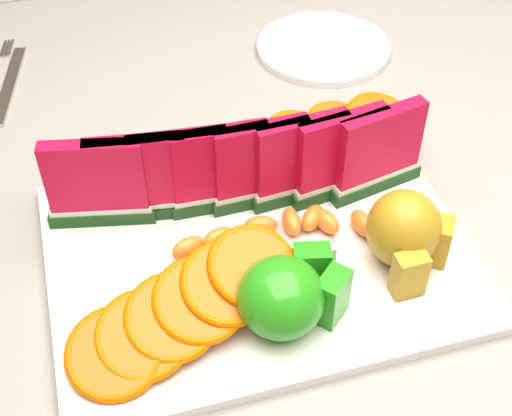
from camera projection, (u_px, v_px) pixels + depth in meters
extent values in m
cube|color=#553324|center=(310.00, 200.00, 0.79)|extent=(1.40, 0.90, 0.03)
cube|color=gray|center=(311.00, 187.00, 0.77)|extent=(1.52, 1.02, 0.01)
cube|color=gray|center=(208.00, 31.00, 1.19)|extent=(1.52, 0.01, 0.20)
cube|color=silver|center=(259.00, 254.00, 0.69)|extent=(0.40, 0.30, 0.01)
ellipsoid|color=#359218|center=(281.00, 297.00, 0.60)|extent=(0.10, 0.10, 0.07)
cube|color=#359218|center=(332.00, 297.00, 0.61)|extent=(0.04, 0.04, 0.05)
cube|color=beige|center=(339.00, 295.00, 0.62)|extent=(0.03, 0.02, 0.05)
cube|color=#359218|center=(311.00, 269.00, 0.64)|extent=(0.04, 0.03, 0.05)
cube|color=beige|center=(317.00, 268.00, 0.64)|extent=(0.03, 0.01, 0.05)
ellipsoid|color=#9E820B|center=(403.00, 229.00, 0.65)|extent=(0.09, 0.09, 0.08)
cube|color=#9E820B|center=(409.00, 274.00, 0.63)|extent=(0.03, 0.02, 0.05)
cube|color=#9E820B|center=(440.00, 241.00, 0.66)|extent=(0.03, 0.03, 0.05)
cylinder|color=silver|center=(323.00, 48.00, 0.96)|extent=(0.19, 0.19, 0.01)
cube|color=silver|center=(10.00, 85.00, 0.90)|extent=(0.05, 0.17, 0.00)
cube|color=silver|center=(3.00, 49.00, 0.96)|extent=(0.01, 0.04, 0.00)
cube|color=silver|center=(7.00, 49.00, 0.97)|extent=(0.01, 0.04, 0.00)
cube|color=silver|center=(11.00, 48.00, 0.97)|extent=(0.01, 0.04, 0.00)
cube|color=#0F3513|center=(103.00, 215.00, 0.71)|extent=(0.11, 0.04, 0.01)
cube|color=silver|center=(101.00, 207.00, 0.70)|extent=(0.10, 0.04, 0.01)
cube|color=#B40425|center=(95.00, 176.00, 0.68)|extent=(0.10, 0.04, 0.08)
cube|color=#0F3513|center=(143.00, 210.00, 0.72)|extent=(0.11, 0.04, 0.01)
cube|color=silver|center=(142.00, 203.00, 0.71)|extent=(0.10, 0.03, 0.01)
cube|color=#B40425|center=(137.00, 171.00, 0.68)|extent=(0.10, 0.03, 0.08)
cube|color=#0F3513|center=(183.00, 205.00, 0.72)|extent=(0.11, 0.03, 0.01)
cube|color=silver|center=(182.00, 198.00, 0.71)|extent=(0.10, 0.03, 0.01)
cube|color=#B40425|center=(179.00, 166.00, 0.69)|extent=(0.10, 0.02, 0.08)
cube|color=#0F3513|center=(222.00, 200.00, 0.73)|extent=(0.11, 0.02, 0.01)
cube|color=silver|center=(222.00, 193.00, 0.72)|extent=(0.10, 0.02, 0.01)
cube|color=#B40425|center=(221.00, 162.00, 0.69)|extent=(0.10, 0.02, 0.08)
cube|color=#0F3513|center=(261.00, 196.00, 0.73)|extent=(0.11, 0.02, 0.01)
cube|color=silver|center=(261.00, 189.00, 0.72)|extent=(0.10, 0.02, 0.01)
cube|color=#B40425|center=(261.00, 157.00, 0.70)|extent=(0.10, 0.02, 0.08)
cube|color=#0F3513|center=(299.00, 191.00, 0.74)|extent=(0.11, 0.03, 0.01)
cube|color=silver|center=(300.00, 184.00, 0.73)|extent=(0.10, 0.03, 0.01)
cube|color=#B40425|center=(302.00, 152.00, 0.70)|extent=(0.10, 0.02, 0.08)
cube|color=#0F3513|center=(337.00, 187.00, 0.74)|extent=(0.11, 0.04, 0.01)
cube|color=silver|center=(338.00, 180.00, 0.73)|extent=(0.10, 0.03, 0.01)
cube|color=#B40425|center=(341.00, 148.00, 0.71)|extent=(0.10, 0.03, 0.08)
cube|color=#0F3513|center=(374.00, 182.00, 0.75)|extent=(0.11, 0.04, 0.01)
cube|color=silver|center=(375.00, 175.00, 0.74)|extent=(0.10, 0.04, 0.01)
cube|color=#B40425|center=(380.00, 144.00, 0.71)|extent=(0.10, 0.04, 0.08)
cylinder|color=orange|center=(114.00, 353.00, 0.58)|extent=(0.09, 0.09, 0.03)
torus|color=#C55D00|center=(114.00, 353.00, 0.58)|extent=(0.10, 0.10, 0.04)
cylinder|color=orange|center=(143.00, 335.00, 0.59)|extent=(0.08, 0.08, 0.03)
torus|color=#C55D00|center=(143.00, 335.00, 0.59)|extent=(0.09, 0.09, 0.04)
cylinder|color=orange|center=(172.00, 317.00, 0.60)|extent=(0.08, 0.07, 0.03)
torus|color=#C55D00|center=(172.00, 317.00, 0.60)|extent=(0.09, 0.08, 0.04)
cylinder|color=orange|center=(200.00, 300.00, 0.61)|extent=(0.08, 0.08, 0.03)
torus|color=#C55D00|center=(200.00, 300.00, 0.61)|extent=(0.09, 0.09, 0.04)
cylinder|color=orange|center=(227.00, 283.00, 0.61)|extent=(0.09, 0.09, 0.03)
torus|color=#C55D00|center=(227.00, 283.00, 0.61)|extent=(0.10, 0.10, 0.04)
cylinder|color=orange|center=(253.00, 267.00, 0.62)|extent=(0.10, 0.09, 0.03)
torus|color=#C55D00|center=(253.00, 267.00, 0.62)|extent=(0.11, 0.11, 0.04)
cylinder|color=orange|center=(121.00, 180.00, 0.74)|extent=(0.07, 0.07, 0.03)
torus|color=#C55D00|center=(121.00, 180.00, 0.74)|extent=(0.08, 0.08, 0.03)
cylinder|color=orange|center=(167.00, 170.00, 0.75)|extent=(0.08, 0.08, 0.03)
torus|color=#C55D00|center=(167.00, 170.00, 0.75)|extent=(0.09, 0.09, 0.03)
cylinder|color=orange|center=(211.00, 159.00, 0.75)|extent=(0.08, 0.08, 0.03)
torus|color=#C55D00|center=(211.00, 159.00, 0.75)|extent=(0.09, 0.09, 0.03)
cylinder|color=orange|center=(255.00, 149.00, 0.76)|extent=(0.09, 0.09, 0.03)
torus|color=#C55D00|center=(255.00, 149.00, 0.76)|extent=(0.10, 0.10, 0.03)
cylinder|color=orange|center=(297.00, 139.00, 0.77)|extent=(0.09, 0.09, 0.03)
torus|color=#C55D00|center=(297.00, 139.00, 0.77)|extent=(0.10, 0.10, 0.03)
cylinder|color=orange|center=(339.00, 129.00, 0.78)|extent=(0.09, 0.09, 0.03)
torus|color=#C55D00|center=(339.00, 129.00, 0.78)|extent=(0.11, 0.11, 0.03)
cylinder|color=orange|center=(380.00, 120.00, 0.78)|extent=(0.10, 0.10, 0.03)
torus|color=#C55D00|center=(380.00, 120.00, 0.78)|extent=(0.11, 0.11, 0.03)
ellipsoid|color=orange|center=(188.00, 248.00, 0.67)|extent=(0.04, 0.03, 0.02)
ellipsoid|color=orange|center=(208.00, 260.00, 0.66)|extent=(0.04, 0.03, 0.02)
ellipsoid|color=orange|center=(218.00, 238.00, 0.68)|extent=(0.04, 0.03, 0.02)
ellipsoid|color=orange|center=(255.00, 235.00, 0.68)|extent=(0.03, 0.04, 0.02)
ellipsoid|color=orange|center=(260.00, 226.00, 0.69)|extent=(0.04, 0.02, 0.02)
ellipsoid|color=orange|center=(292.00, 222.00, 0.70)|extent=(0.02, 0.04, 0.02)
ellipsoid|color=orange|center=(312.00, 218.00, 0.70)|extent=(0.04, 0.04, 0.02)
ellipsoid|color=orange|center=(326.00, 221.00, 0.70)|extent=(0.03, 0.04, 0.02)
ellipsoid|color=orange|center=(362.00, 223.00, 0.70)|extent=(0.02, 0.04, 0.02)
ellipsoid|color=orange|center=(385.00, 223.00, 0.70)|extent=(0.04, 0.03, 0.02)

